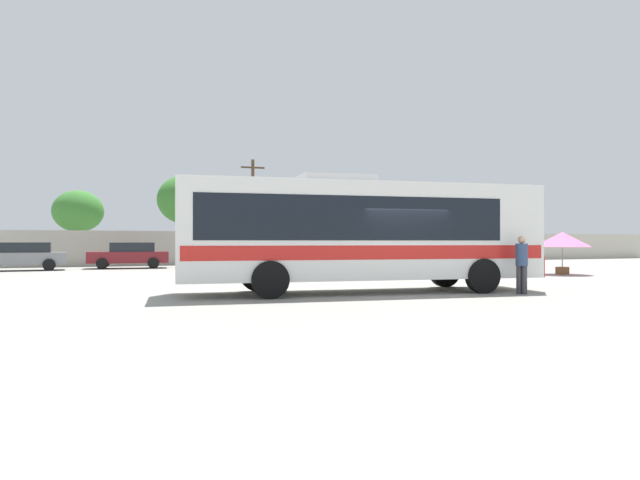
{
  "coord_description": "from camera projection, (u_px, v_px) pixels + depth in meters",
  "views": [
    {
      "loc": [
        -8.49,
        -14.81,
        1.55
      ],
      "look_at": [
        -2.07,
        0.86,
        1.6
      ],
      "focal_mm": 31.5,
      "sensor_mm": 36.0,
      "label": 1
    }
  ],
  "objects": [
    {
      "name": "ground_plane",
      "position": [
        287.0,
        275.0,
        26.17
      ],
      "size": [
        300.0,
        300.0,
        0.0
      ],
      "primitive_type": "plane",
      "color": "gray"
    },
    {
      "name": "perimeter_wall",
      "position": [
        225.0,
        248.0,
        38.35
      ],
      "size": [
        80.0,
        0.3,
        2.25
      ],
      "primitive_type": "cube",
      "color": "#B2AD9E",
      "rests_on": "ground_plane"
    },
    {
      "name": "coach_bus_white_red",
      "position": [
        358.0,
        231.0,
        17.15
      ],
      "size": [
        11.34,
        3.99,
        3.55
      ],
      "color": "white",
      "rests_on": "ground_plane"
    },
    {
      "name": "attendant_by_bus_door",
      "position": [
        522.0,
        261.0,
        16.61
      ],
      "size": [
        0.48,
        0.48,
        1.73
      ],
      "color": "#38383D",
      "rests_on": "ground_plane"
    },
    {
      "name": "vendor_umbrella_near_gate_pink",
      "position": [
        562.0,
        240.0,
        26.56
      ],
      "size": [
        2.57,
        2.57,
        2.01
      ],
      "color": "gray",
      "rests_on": "ground_plane"
    },
    {
      "name": "parked_car_leftmost_grey",
      "position": [
        22.0,
        256.0,
        30.12
      ],
      "size": [
        4.53,
        2.1,
        1.51
      ],
      "color": "slate",
      "rests_on": "ground_plane"
    },
    {
      "name": "parked_car_second_maroon",
      "position": [
        130.0,
        255.0,
        32.74
      ],
      "size": [
        4.59,
        2.25,
        1.51
      ],
      "color": "maroon",
      "rests_on": "ground_plane"
    },
    {
      "name": "parked_car_third_dark_blue",
      "position": [
        221.0,
        255.0,
        33.72
      ],
      "size": [
        4.65,
        2.16,
        1.4
      ],
      "color": "navy",
      "rests_on": "ground_plane"
    },
    {
      "name": "utility_pole_near",
      "position": [
        253.0,
        209.0,
        42.29
      ],
      "size": [
        1.8,
        0.25,
        7.75
      ],
      "color": "#4C3823",
      "rests_on": "ground_plane"
    },
    {
      "name": "utility_pole_far",
      "position": [
        350.0,
        215.0,
        46.29
      ],
      "size": [
        1.79,
        0.43,
        7.11
      ],
      "color": "#4C3823",
      "rests_on": "ground_plane"
    },
    {
      "name": "roadside_tree_left",
      "position": [
        78.0,
        211.0,
        41.29
      ],
      "size": [
        3.61,
        3.61,
        5.34
      ],
      "color": "brown",
      "rests_on": "ground_plane"
    },
    {
      "name": "roadside_tree_midleft",
      "position": [
        187.0,
        200.0,
        43.5
      ],
      "size": [
        4.52,
        4.52,
        6.74
      ],
      "color": "brown",
      "rests_on": "ground_plane"
    },
    {
      "name": "roadside_tree_midright",
      "position": [
        314.0,
        198.0,
        44.08
      ],
      "size": [
        4.48,
        4.48,
        6.92
      ],
      "color": "brown",
      "rests_on": "ground_plane"
    }
  ]
}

